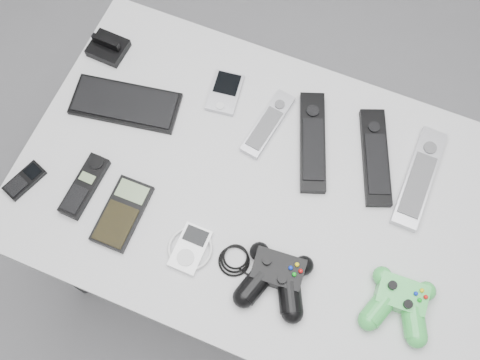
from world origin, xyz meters
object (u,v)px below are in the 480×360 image
at_px(remote_black_a, 313,141).
at_px(controller_black, 276,277).
at_px(pda, 225,92).
at_px(desk, 261,199).
at_px(pda_keyboard, 125,103).
at_px(controller_green, 400,302).
at_px(remote_silver_a, 268,124).
at_px(remote_silver_b, 419,177).
at_px(mobile_phone, 24,180).
at_px(cordless_handset, 84,186).
at_px(mp3_player, 190,249).
at_px(remote_black_b, 375,157).
at_px(calculator, 122,213).

bearing_deg(remote_black_a, controller_black, -104.16).
height_order(pda, controller_black, controller_black).
distance_m(desk, pda_keyboard, 0.39).
distance_m(desk, controller_green, 0.38).
height_order(remote_silver_a, remote_silver_b, remote_silver_b).
bearing_deg(remote_silver_a, mobile_phone, -134.46).
bearing_deg(controller_green, mobile_phone, -178.82).
xyz_separation_m(cordless_handset, controller_black, (0.47, -0.03, 0.01)).
xyz_separation_m(cordless_handset, mp3_player, (0.27, -0.04, -0.00)).
xyz_separation_m(mobile_phone, cordless_handset, (0.13, 0.04, 0.00)).
bearing_deg(remote_black_b, mp3_player, -151.97).
relative_size(remote_silver_a, remote_black_a, 0.73).
bearing_deg(remote_silver_a, remote_silver_b, 9.22).
relative_size(remote_black_b, mp3_player, 2.28).
distance_m(remote_silver_a, mp3_player, 0.34).
height_order(remote_black_a, mp3_player, remote_black_a).
relative_size(controller_black, controller_green, 1.66).
xyz_separation_m(remote_silver_b, controller_black, (-0.21, -0.33, 0.01)).
relative_size(remote_silver_a, mp3_player, 1.75).
xyz_separation_m(remote_silver_b, controller_green, (0.04, -0.28, 0.01)).
bearing_deg(remote_silver_a, pda, 171.65).
bearing_deg(controller_black, mp3_player, 177.89).
distance_m(remote_silver_a, calculator, 0.39).
xyz_separation_m(remote_black_b, mp3_player, (-0.30, -0.35, -0.00)).
height_order(cordless_handset, controller_black, controller_black).
xyz_separation_m(pda, mp3_player, (0.08, -0.38, 0.00)).
relative_size(remote_silver_a, remote_silver_b, 0.73).
bearing_deg(controller_black, remote_black_b, 67.58).
distance_m(remote_silver_a, controller_green, 0.49).
height_order(remote_black_b, cordless_handset, cordless_handset).
xyz_separation_m(desk, controller_black, (0.10, -0.18, 0.09)).
relative_size(pda_keyboard, mp3_player, 2.45).
bearing_deg(mobile_phone, cordless_handset, 36.39).
bearing_deg(remote_black_b, controller_black, -129.21).
relative_size(pda, remote_black_b, 0.46).
height_order(pda_keyboard, remote_black_a, remote_black_a).
bearing_deg(remote_silver_b, controller_black, -121.99).
bearing_deg(cordless_handset, controller_black, -1.91).
relative_size(mobile_phone, controller_black, 0.37).
bearing_deg(remote_silver_a, remote_black_a, 6.38).
height_order(pda_keyboard, controller_black, controller_black).
bearing_deg(cordless_handset, mobile_phone, -161.88).
bearing_deg(remote_black_b, remote_silver_b, -27.92).
distance_m(remote_black_b, remote_silver_b, 0.11).
bearing_deg(remote_black_b, desk, -163.04).
bearing_deg(controller_black, pda_keyboard, 147.27).
relative_size(desk, calculator, 6.80).
relative_size(calculator, controller_green, 1.06).
distance_m(mobile_phone, controller_black, 0.60).
bearing_deg(pda_keyboard, desk, -21.15).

